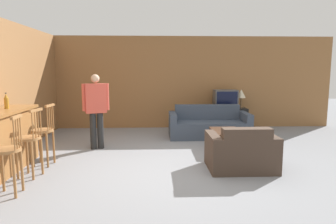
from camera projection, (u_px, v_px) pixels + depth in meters
ground_plane at (179, 169)px, 5.05m from camera, size 24.00×24.00×0.00m
wall_back at (169, 83)px, 8.56m from camera, size 9.40×0.08×2.60m
wall_left at (16, 88)px, 6.08m from camera, size 0.08×8.74×2.60m
bar_chair_near at (8, 155)px, 3.94m from camera, size 0.38×0.38×1.07m
bar_chair_mid at (30, 143)px, 4.62m from camera, size 0.43×0.43×1.07m
bar_chair_far at (44, 135)px, 5.20m from camera, size 0.40×0.40×1.07m
couch_far at (209, 126)px, 7.47m from camera, size 1.97×0.86×0.77m
armchair_near at (241, 153)px, 5.00m from camera, size 1.09×0.82×0.76m
coffee_table at (226, 134)px, 6.22m from camera, size 0.59×0.86×0.41m
tv_unit at (225, 119)px, 8.37m from camera, size 1.17×0.53×0.61m
tv at (225, 99)px, 8.29m from camera, size 0.64×0.42×0.51m
bottle at (6, 101)px, 5.01m from camera, size 0.07×0.07×0.27m
book_on_table at (229, 129)px, 6.25m from camera, size 0.21×0.20×0.03m
table_lamp at (241, 94)px, 8.29m from camera, size 0.25×0.25×0.52m
person_by_window at (96, 107)px, 6.24m from camera, size 0.53×0.30×1.57m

